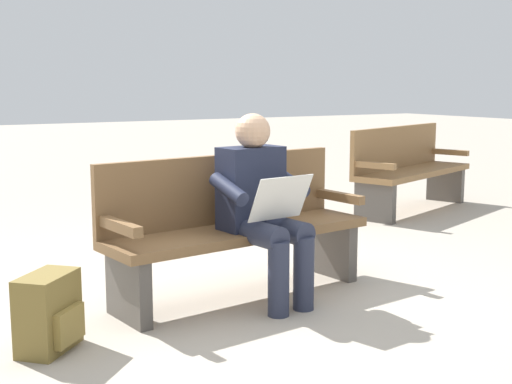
{
  "coord_description": "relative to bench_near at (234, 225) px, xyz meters",
  "views": [
    {
      "loc": [
        2.15,
        3.8,
        1.36
      ],
      "look_at": [
        -0.03,
        0.15,
        0.7
      ],
      "focal_mm": 49.01,
      "sensor_mm": 36.0,
      "label": 1
    }
  ],
  "objects": [
    {
      "name": "bench_near",
      "position": [
        0.0,
        0.0,
        0.0
      ],
      "size": [
        1.84,
        0.68,
        0.9
      ],
      "rotation": [
        0.0,
        0.0,
        0.11
      ],
      "color": "brown",
      "rests_on": "ground"
    },
    {
      "name": "ground_plane",
      "position": [
        -0.01,
        0.07,
        -0.46
      ],
      "size": [
        40.0,
        40.0,
        0.0
      ],
      "primitive_type": "plane",
      "color": "#A89E8E"
    },
    {
      "name": "backpack",
      "position": [
        1.29,
        0.37,
        -0.26
      ],
      "size": [
        0.39,
        0.39,
        0.4
      ],
      "rotation": [
        0.0,
        0.0,
        0.78
      ],
      "color": "brown",
      "rests_on": "ground"
    },
    {
      "name": "bench_far",
      "position": [
        -3.09,
        -1.71,
        0.0
      ],
      "size": [
        1.86,
        1.05,
        0.9
      ],
      "rotation": [
        0.0,
        0.0,
        0.34
      ],
      "color": "olive",
      "rests_on": "ground"
    },
    {
      "name": "person_seated",
      "position": [
        -0.07,
        0.23,
        0.17
      ],
      "size": [
        0.6,
        0.6,
        1.18
      ],
      "rotation": [
        0.0,
        0.0,
        0.11
      ],
      "color": "#1E2338",
      "rests_on": "ground"
    }
  ]
}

